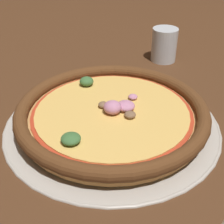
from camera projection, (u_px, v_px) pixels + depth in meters
ground_plane at (112, 124)px, 0.55m from camera, size 3.00×3.00×0.00m
pizza_tray at (112, 122)px, 0.55m from camera, size 0.38×0.38×0.01m
pizza at (112, 112)px, 0.54m from camera, size 0.33×0.33×0.04m
drinking_cup at (164, 45)px, 0.76m from camera, size 0.06×0.06×0.08m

